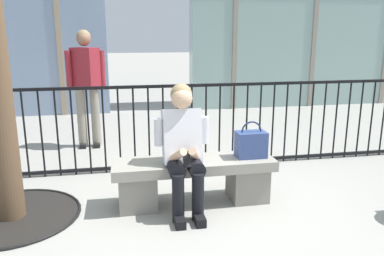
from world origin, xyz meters
TOP-DOWN VIEW (x-y plane):
  - ground_plane at (0.00, 0.00)m, footprint 60.00×60.00m
  - stone_bench at (0.00, 0.00)m, footprint 1.60×0.44m
  - seated_person_with_phone at (-0.13, -0.13)m, footprint 0.52×0.66m
  - handbag_on_bench at (0.58, -0.01)m, footprint 0.30×0.19m
  - bystander_at_railing at (-1.15, 2.25)m, footprint 0.55×0.41m
  - plaza_railing at (-0.00, 1.04)m, footprint 8.21×0.04m

SIDE VIEW (x-z plane):
  - ground_plane at x=0.00m, z-range 0.00..0.00m
  - stone_bench at x=0.00m, z-range 0.05..0.50m
  - plaza_railing at x=0.00m, z-range 0.01..1.07m
  - handbag_on_bench at x=0.58m, z-range 0.40..0.77m
  - seated_person_with_phone at x=-0.13m, z-range 0.04..1.26m
  - bystander_at_railing at x=-1.15m, z-range 0.15..1.86m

